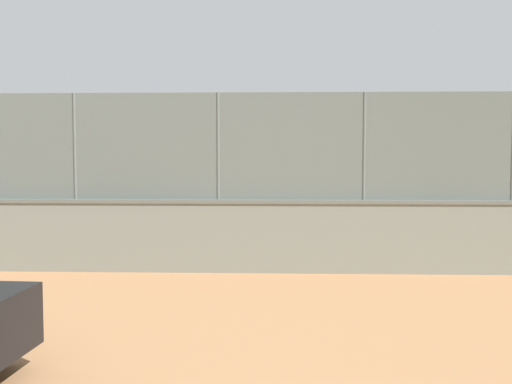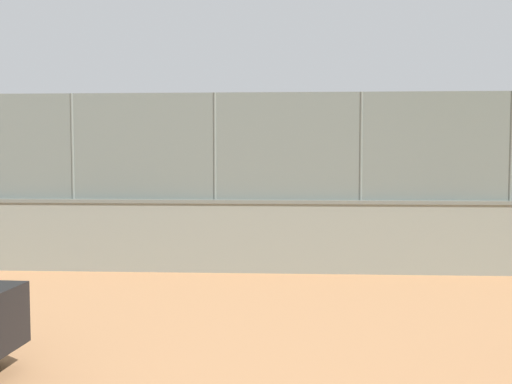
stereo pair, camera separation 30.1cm
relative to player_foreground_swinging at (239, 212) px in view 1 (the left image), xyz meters
name	(u,v)px [view 1 (the left image)]	position (x,y,z in m)	size (l,w,h in m)	color
ground_plane	(308,218)	(-2.50, -7.79, -1.01)	(260.00, 260.00, 0.00)	tan
perimeter_wall	(290,236)	(-1.26, 3.24, -0.20)	(29.08, 1.12, 1.60)	gray
fence_panel_on_wall	(291,146)	(-1.26, 3.24, 1.75)	(28.56, 0.77, 2.33)	slate
player_foreground_swinging	(239,212)	(0.00, 0.00, 0.00)	(1.26, 0.75, 1.70)	black
player_crossing_court	(221,201)	(0.87, -5.11, -0.09)	(0.74, 1.00, 1.56)	black
player_near_wall_returning	(277,198)	(-1.16, -6.02, -0.07)	(0.73, 0.79, 1.60)	#B2B2B2
sports_ball	(262,259)	(-0.63, 1.95, -0.94)	(0.14, 0.14, 0.14)	orange
courtside_bench	(158,239)	(1.99, 1.36, -0.55)	(1.61, 0.42, 0.87)	#4C6B4C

